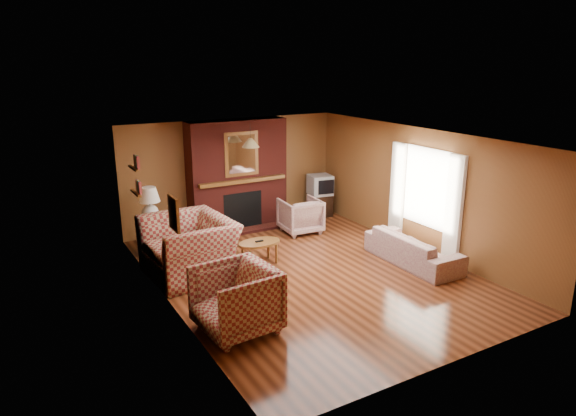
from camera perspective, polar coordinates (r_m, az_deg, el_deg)
floor at (r=9.17m, az=2.39°, el=-7.20°), size 6.50×6.50×0.00m
ceiling at (r=8.50m, az=2.59°, el=7.81°), size 6.50×6.50×0.00m
wall_back at (r=11.55m, az=-6.17°, el=3.93°), size 6.50×0.00×6.50m
wall_front at (r=6.41m, az=18.29°, el=-7.04°), size 6.50×0.00×6.50m
wall_left at (r=7.77m, az=-13.32°, el=-2.55°), size 0.00×6.50×6.50m
wall_right at (r=10.27m, az=14.37°, el=1.96°), size 0.00×6.50×6.50m
fireplace at (r=11.32m, az=-5.62°, el=3.60°), size 2.20×0.82×2.40m
window_right at (r=10.12m, az=14.93°, el=1.28°), size 0.10×1.85×2.00m
bookshelf at (r=9.44m, az=-16.55°, el=3.47°), size 0.09×0.55×0.71m
botanical_print at (r=7.40m, az=-12.56°, el=-0.60°), size 0.05×0.40×0.50m
pendant_light at (r=10.55m, az=-4.19°, el=7.24°), size 0.36×0.36×0.48m
plaid_loveseat at (r=9.08m, az=-10.94°, el=-4.31°), size 1.46×1.64×1.01m
plaid_armchair at (r=7.17m, az=-5.81°, el=-10.12°), size 1.11×1.09×0.94m
floral_sofa at (r=9.75m, az=13.73°, el=-4.40°), size 0.79×1.96×0.57m
floral_armchair at (r=11.13m, az=1.38°, el=-0.84°), size 0.87×0.89×0.75m
coffee_table at (r=9.46m, az=-3.20°, el=-4.08°), size 0.80×0.50×0.44m
side_table at (r=10.40m, az=-14.85°, el=-3.02°), size 0.48×0.48×0.62m
table_lamp at (r=10.20m, az=-15.13°, el=0.62°), size 0.41×0.41×0.67m
tv_stand at (r=12.35m, az=3.55°, el=0.33°), size 0.51×0.47×0.53m
crt_tv at (r=12.21m, az=3.60°, el=2.58°), size 0.58×0.58×0.47m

